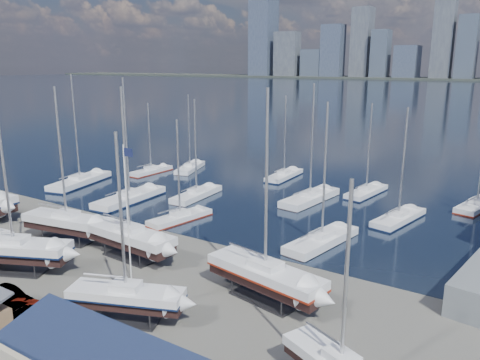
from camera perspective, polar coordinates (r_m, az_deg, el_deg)
The scene contains 22 objects.
ground at distance 45.66m, azimuth -16.72°, elevation -9.82°, with size 1400.00×1400.00×0.00m, color #605E59.
sailboat_cradle_2 at distance 51.71m, azimuth -20.33°, elevation -4.83°, with size 10.04×4.32×15.88m.
sailboat_cradle_3 at distance 46.14m, azimuth -25.84°, elevation -7.63°, with size 10.32×6.66×16.21m.
sailboat_cradle_4 at distance 45.67m, azimuth -13.27°, elevation -6.77°, with size 10.00×3.34×16.07m.
sailboat_cradle_5 at distance 35.06m, azimuth -13.70°, elevation -13.62°, with size 8.63×5.26×13.70m.
sailboat_cradle_6 at distance 36.93m, azimuth 3.10°, elevation -11.50°, with size 10.48×4.65×16.35m.
sailboat_moored_0 at distance 75.43m, azimuth -18.90°, elevation -0.33°, with size 5.68×12.01×17.32m.
sailboat_moored_1 at distance 80.31m, azimuth -10.79°, elevation 1.02°, with size 2.62×8.34×12.35m.
sailboat_moored_2 at distance 81.61m, azimuth -6.10°, elevation 1.40°, with size 5.28×9.33×13.59m.
sailboat_moored_3 at distance 64.36m, azimuth -13.28°, elevation -2.34°, with size 3.86×11.60×17.10m.
sailboat_moored_4 at distance 64.83m, azimuth -5.31°, elevation -1.88°, with size 3.26×9.48×14.08m.
sailboat_moored_5 at distance 75.79m, azimuth 5.40°, elevation 0.43°, with size 2.82×9.32×13.85m.
sailboat_moored_6 at distance 55.56m, azimuth -7.32°, elevation -4.68°, with size 3.80×8.65×12.50m.
sailboat_moored_7 at distance 63.39m, azimuth 8.52°, elevation -2.35°, with size 4.30×11.11×16.35m.
sailboat_moored_8 at distance 68.26m, azimuth 15.14°, elevation -1.52°, with size 3.72×9.24×13.43m.
sailboat_moored_9 at distance 48.82m, azimuth 9.93°, elevation -7.43°, with size 4.47×10.37×15.16m.
sailboat_moored_10 at distance 57.88m, azimuth 18.76°, elevation -4.56°, with size 4.39×9.66×13.95m.
sailboat_moored_11 at distance 66.89m, azimuth 26.89°, elevation -2.89°, with size 4.48×9.35×13.48m.
car_b at distance 40.12m, azimuth -26.54°, elevation -12.91°, with size 1.72×4.94×1.63m, color gray.
car_c at distance 37.33m, azimuth -26.84°, elevation -15.06°, with size 2.60×5.64×1.57m, color gray.
car_d at distance 35.00m, azimuth -25.72°, elevation -16.95°, with size 2.17×5.34×1.55m, color gray.
flagpole at distance 39.64m, azimuth -13.55°, elevation -2.91°, with size 1.03×0.12×11.70m.
Camera 1 is at (32.47, -36.61, 17.96)m, focal length 35.00 mm.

